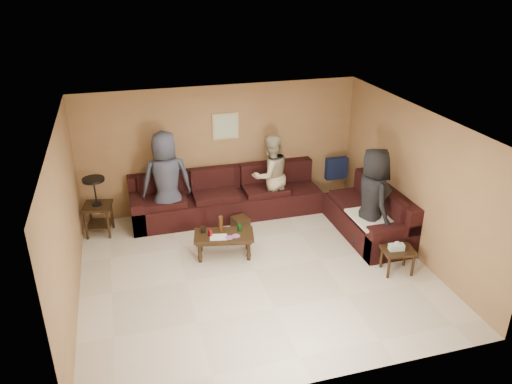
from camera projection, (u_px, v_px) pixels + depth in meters
room at (255, 177)px, 7.45m from camera, size 5.60×5.50×2.50m
sectional_sofa at (275, 207)px, 9.54m from camera, size 4.65×2.90×0.97m
coffee_table at (224, 237)px, 8.42m from camera, size 1.08×0.69×0.70m
end_table_left at (97, 205)px, 9.01m from camera, size 0.57×0.57×1.11m
side_table_right at (398, 252)px, 7.96m from camera, size 0.55×0.47×0.56m
waste_bin at (240, 226)px, 9.18m from camera, size 0.34×0.34×0.33m
wall_art at (226, 126)px, 9.63m from camera, size 0.52×0.04×0.52m
person_left at (167, 181)px, 9.13m from camera, size 0.94×0.63×1.87m
person_middle at (271, 175)px, 9.67m from camera, size 0.92×0.78×1.64m
person_right at (372, 199)px, 8.47m from camera, size 0.61×0.91×1.82m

